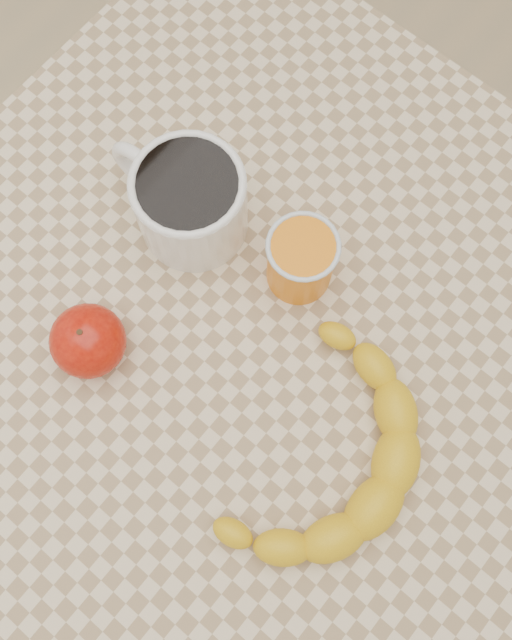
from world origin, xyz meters
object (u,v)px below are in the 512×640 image
Objects in this scene: banana at (325,459)px; table at (256,344)px; coffee_mug at (188,200)px; orange_juice_glass at (301,260)px; apple at (88,341)px.

table is at bearing 153.83° from banana.
banana is at bearing -22.49° from coffee_mug.
table is 0.20m from coffee_mug.
orange_juice_glass is 0.20m from banana.
apple is (-0.11, -0.13, 0.12)m from table.
apple reaches higher than table.
orange_juice_glass is 0.97× the size of apple.
coffee_mug is (-0.13, 0.05, 0.14)m from table.
orange_juice_glass is 0.23m from apple.
apple is at bearing -167.57° from banana.
coffee_mug is at bearing 156.25° from banana.
coffee_mug is 1.86× the size of apple.
banana is at bearing -44.16° from orange_juice_glass.
orange_juice_glass is at bearing 60.86° from apple.
table is 2.65× the size of banana.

